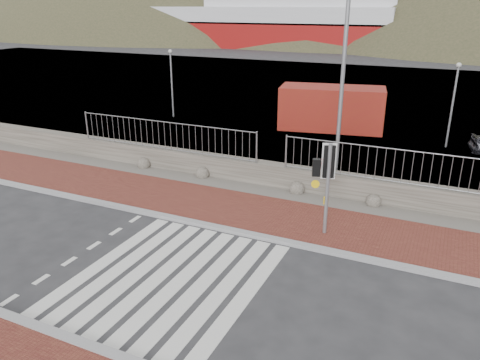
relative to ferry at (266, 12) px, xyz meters
The scene contains 15 objects.
ground 72.44m from the ferry, 70.05° to the right, with size 220.00×220.00×0.00m, color #28282B.
sidewalk_far 68.23m from the ferry, 68.75° to the right, with size 40.00×3.00×0.08m, color brown.
kerb_near 75.25m from the ferry, 70.83° to the right, with size 40.00×0.25×0.12m, color gray.
kerb_far 69.63m from the ferry, 69.20° to the right, with size 40.00×0.25×0.12m, color gray.
zebra_crossing 72.43m from the ferry, 70.05° to the right, with size 4.62×5.60×0.01m.
gravel_strip 66.38m from the ferry, 68.13° to the right, with size 40.00×1.50×0.06m, color #59544C.
stone_wall 65.61m from the ferry, 67.86° to the right, with size 40.00×0.60×0.90m, color #4D483F.
railing 65.66m from the ferry, 67.91° to the right, with size 18.07×0.07×1.22m.
quay 47.29m from the ferry, 58.36° to the right, with size 120.00×40.00×0.50m, color #4C4C4F.
water 25.72m from the ferry, 11.47° to the right, with size 220.00×50.00×0.05m, color #3F4C54.
ferry is the anchor object (origin of this frame).
hills_backdrop 46.83m from the ferry, 32.50° to the left, with size 254.00×90.00×100.00m.
traffic_signal_far 69.66m from the ferry, 66.62° to the right, with size 0.72×0.44×2.93m.
streetlight 65.64m from the ferry, 65.62° to the right, with size 1.82×0.36×8.56m.
shipping_container 56.59m from the ferry, 64.32° to the right, with size 5.71×2.38×2.38m, color maroon.
Camera 1 is at (6.06, -8.80, 6.71)m, focal length 35.00 mm.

